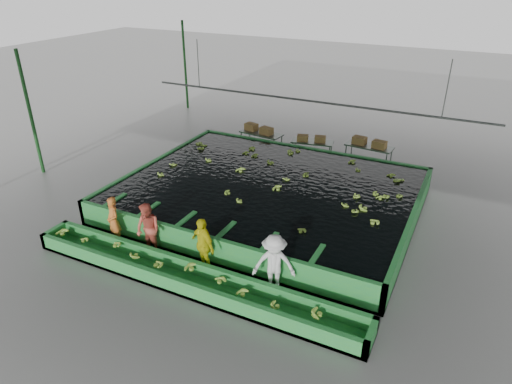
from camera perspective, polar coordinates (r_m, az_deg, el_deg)
The scene contains 21 objects.
ground at distance 15.26m, azimuth -0.84°, elevation -4.11°, with size 80.00×80.00×0.00m, color slate.
shed_roof at distance 13.42m, azimuth -0.98°, elevation 14.57°, with size 20.00×22.00×0.04m, color slate.
shed_posts at distance 14.15m, azimuth -0.91°, elevation 4.62°, with size 20.00×22.00×5.00m, color #1B4F1F, non-canonical shape.
flotation_tank at distance 16.23m, azimuth 1.57°, elevation -0.32°, with size 10.00×8.00×0.90m, color #2B8E3C, non-canonical shape.
tank_water at distance 16.05m, azimuth 1.59°, elevation 0.95°, with size 9.70×7.70×0.00m, color black.
sorting_trough at distance 12.58m, azimuth -8.50°, elevation -10.60°, with size 10.00×1.00×0.50m, color #2B8E3C, non-canonical shape.
cableway_rail at distance 18.35m, azimuth 6.40°, elevation 11.29°, with size 0.08×0.08×14.00m, color #59605B.
rail_hanger_left at distance 20.34m, azimuth -7.24°, elevation 15.64°, with size 0.04×0.04×2.00m, color #59605B.
rail_hanger_right at distance 17.11m, azimuth 22.77°, elevation 11.76°, with size 0.04×0.04×2.00m, color #59605B.
worker_a at distance 14.61m, azimuth -17.38°, elevation -3.44°, with size 0.57×0.37×1.56m, color orange.
worker_b at distance 13.78m, azimuth -13.33°, elevation -4.59°, with size 0.80×0.62×1.64m, color #D05744.
worker_c at distance 12.78m, azimuth -6.68°, elevation -6.60°, with size 0.98×0.41×1.67m, color yellow.
worker_d at distance 11.89m, azimuth 2.27°, elevation -9.07°, with size 1.12×0.64×1.73m, color white.
packing_table_left at distance 21.16m, azimuth 0.67°, elevation 6.28°, with size 1.97×0.79×0.90m, color #59605B, non-canonical shape.
packing_table_mid at distance 20.45m, azimuth 6.99°, elevation 5.24°, with size 1.82×0.73×0.83m, color #59605B, non-canonical shape.
packing_table_right at distance 20.19m, azimuth 13.84°, elevation 4.46°, with size 1.97×0.79×0.90m, color #59605B, non-canonical shape.
box_stack_left at distance 21.10m, azimuth 0.35°, elevation 7.51°, with size 1.45×0.40×0.31m, color olive, non-canonical shape.
box_stack_mid at distance 20.28m, azimuth 6.92°, elevation 6.30°, with size 1.24×0.34×0.27m, color olive, non-canonical shape.
box_stack_right at distance 20.00m, azimuth 13.93°, elevation 5.62°, with size 1.45×0.40×0.31m, color olive, non-canonical shape.
floating_bananas at distance 16.71m, azimuth 2.75°, elevation 2.01°, with size 8.56×5.84×0.12m, color #8FBE3D, non-canonical shape.
trough_bananas at distance 12.49m, azimuth -8.55°, elevation -10.05°, with size 9.09×0.61×0.12m, color #8FBE3D, non-canonical shape.
Camera 1 is at (6.05, -11.65, 7.79)m, focal length 32.00 mm.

